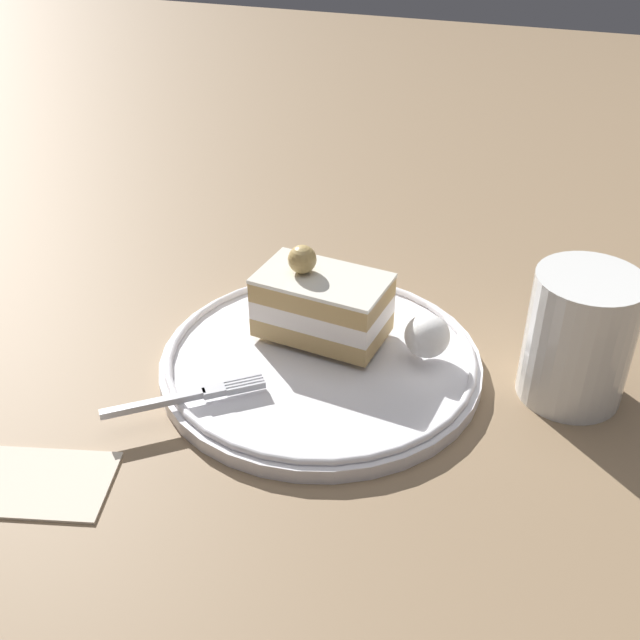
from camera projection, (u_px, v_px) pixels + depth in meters
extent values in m
plane|color=#896F50|center=(312.00, 367.00, 0.59)|extent=(2.40, 2.40, 0.00)
cylinder|color=white|center=(320.00, 364.00, 0.58)|extent=(0.24, 0.24, 0.01)
torus|color=white|center=(320.00, 356.00, 0.58)|extent=(0.24, 0.24, 0.01)
cube|color=tan|center=(323.00, 324.00, 0.60)|extent=(0.07, 0.10, 0.02)
cube|color=white|center=(323.00, 307.00, 0.59)|extent=(0.07, 0.10, 0.02)
cube|color=tan|center=(323.00, 289.00, 0.58)|extent=(0.07, 0.10, 0.02)
cube|color=white|center=(323.00, 279.00, 0.57)|extent=(0.07, 0.10, 0.00)
sphere|color=tan|center=(302.00, 259.00, 0.57)|extent=(0.02, 0.02, 0.02)
ellipsoid|color=white|center=(427.00, 336.00, 0.57)|extent=(0.03, 0.03, 0.03)
cube|color=silver|center=(153.00, 404.00, 0.52)|extent=(0.05, 0.06, 0.00)
cube|color=silver|center=(214.00, 391.00, 0.54)|extent=(0.02, 0.02, 0.00)
cube|color=silver|center=(246.00, 389.00, 0.54)|extent=(0.02, 0.02, 0.00)
cube|color=silver|center=(245.00, 386.00, 0.54)|extent=(0.02, 0.02, 0.00)
cube|color=silver|center=(244.00, 383.00, 0.54)|extent=(0.02, 0.02, 0.00)
cube|color=silver|center=(243.00, 380.00, 0.55)|extent=(0.02, 0.02, 0.00)
cylinder|color=white|center=(579.00, 338.00, 0.54)|extent=(0.07, 0.07, 0.10)
cylinder|color=beige|center=(574.00, 361.00, 0.55)|extent=(0.07, 0.07, 0.05)
cube|color=beige|center=(24.00, 481.00, 0.49)|extent=(0.09, 0.12, 0.00)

